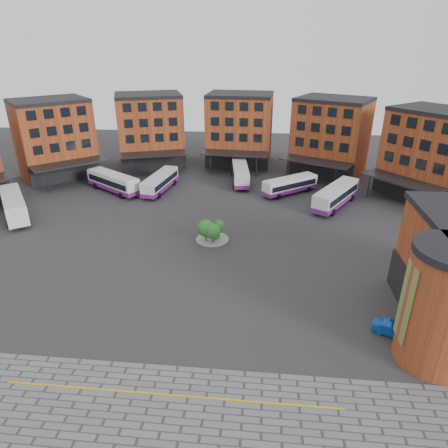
# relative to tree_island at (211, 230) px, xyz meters

# --- Properties ---
(ground) EXTENTS (160.00, 160.00, 0.00)m
(ground) POSITION_rel_tree_island_xyz_m (-1.87, -11.44, -1.66)
(ground) COLOR #28282B
(ground) RESTS_ON ground
(yellow_line) EXTENTS (26.00, 0.15, 0.02)m
(yellow_line) POSITION_rel_tree_island_xyz_m (0.13, -25.44, -1.63)
(yellow_line) COLOR gold
(yellow_line) RESTS_ON paving_zone
(main_building) EXTENTS (94.14, 42.48, 14.60)m
(main_building) POSITION_rel_tree_island_xyz_m (-6.64, 26.81, 5.57)
(main_building) COLOR #964120
(main_building) RESTS_ON ground
(tree_island) EXTENTS (4.40, 4.40, 3.11)m
(tree_island) POSITION_rel_tree_island_xyz_m (0.00, 0.00, 0.00)
(tree_island) COLOR gray
(tree_island) RESTS_ON ground
(bus_a) EXTENTS (9.50, 11.52, 3.46)m
(bus_a) POSITION_rel_tree_island_xyz_m (-30.57, 5.29, 0.39)
(bus_a) COLOR white
(bus_a) RESTS_ON ground
(bus_b) EXTENTS (11.18, 8.86, 3.30)m
(bus_b) POSITION_rel_tree_island_xyz_m (-19.48, 17.32, 0.13)
(bus_b) COLOR white
(bus_b) RESTS_ON ground
(bus_c) EXTENTS (4.35, 11.26, 3.10)m
(bus_c) POSITION_rel_tree_island_xyz_m (-11.38, 18.51, 0.02)
(bus_c) COLOR silver
(bus_c) RESTS_ON ground
(bus_d) EXTENTS (4.09, 12.05, 3.33)m
(bus_d) POSITION_rel_tree_island_xyz_m (2.37, 24.67, 0.14)
(bus_d) COLOR silver
(bus_d) RESTS_ON ground
(bus_e) EXTENTS (9.79, 8.27, 2.95)m
(bus_e) POSITION_rel_tree_island_xyz_m (11.34, 19.30, -0.06)
(bus_e) COLOR silver
(bus_e) RESTS_ON ground
(bus_f) EXTENTS (8.72, 11.78, 3.42)m
(bus_f) POSITION_rel_tree_island_xyz_m (18.34, 14.28, 0.19)
(bus_f) COLOR silver
(bus_f) RESTS_ON ground
(blue_car) EXTENTS (3.96, 2.82, 1.24)m
(blue_car) POSITION_rel_tree_island_xyz_m (18.90, -16.79, -1.04)
(blue_car) COLOR #0C3C9F
(blue_car) RESTS_ON ground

